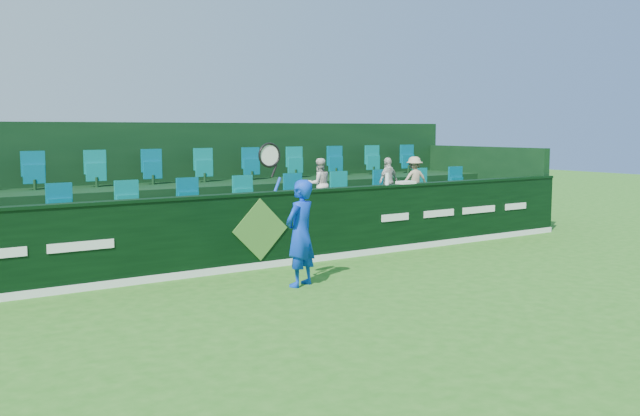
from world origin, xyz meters
TOP-DOWN VIEW (x-y plane):
  - ground at (0.00, 0.00)m, footprint 60.00×60.00m
  - sponsor_hoarding at (0.00, 4.00)m, footprint 16.00×0.25m
  - stand_tier_front at (0.00, 5.10)m, footprint 16.00×2.00m
  - stand_tier_back at (0.00, 7.00)m, footprint 16.00×1.80m
  - stand_rear at (0.00, 7.44)m, footprint 16.00×4.10m
  - seat_row_front at (0.00, 5.50)m, footprint 13.50×0.50m
  - seat_row_back at (0.00, 7.30)m, footprint 13.50×0.50m
  - tennis_player at (-0.17, 2.35)m, footprint 1.21×0.60m
  - spectator_left at (2.10, 5.12)m, footprint 0.58×0.49m
  - spectator_middle at (3.94, 5.12)m, footprint 0.65×0.40m
  - spectator_right at (4.70, 5.12)m, footprint 0.74×0.52m
  - towel at (3.47, 4.00)m, footprint 0.36×0.24m
  - drinks_bottle at (2.97, 4.00)m, footprint 0.08×0.08m

SIDE VIEW (x-z plane):
  - ground at x=0.00m, z-range 0.00..0.00m
  - stand_tier_front at x=0.00m, z-range 0.00..0.80m
  - stand_tier_back at x=0.00m, z-range 0.00..1.30m
  - sponsor_hoarding at x=0.00m, z-range 0.00..1.35m
  - tennis_player at x=-0.17m, z-range -0.30..2.02m
  - seat_row_front at x=0.00m, z-range 0.80..1.40m
  - stand_rear at x=0.00m, z-range -0.08..2.52m
  - spectator_middle at x=3.94m, z-range 0.80..1.84m
  - spectator_right at x=4.70m, z-range 0.80..1.84m
  - spectator_left at x=2.10m, z-range 0.80..1.86m
  - towel at x=3.47m, z-range 1.35..1.40m
  - drinks_bottle at x=2.97m, z-range 1.35..1.59m
  - seat_row_back at x=0.00m, z-range 1.30..1.90m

